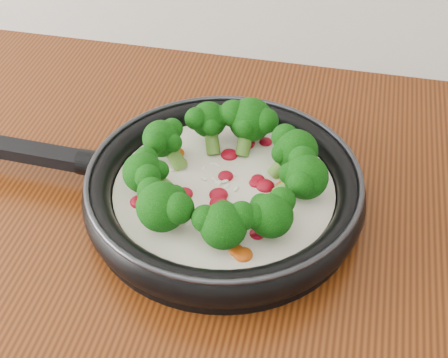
# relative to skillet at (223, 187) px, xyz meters

# --- Properties ---
(skillet) EXTENTS (0.55, 0.36, 0.10)m
(skillet) POSITION_rel_skillet_xyz_m (0.00, 0.00, 0.00)
(skillet) COLOR black
(skillet) RESTS_ON counter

